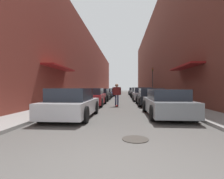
{
  "coord_description": "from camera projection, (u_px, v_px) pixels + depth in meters",
  "views": [
    {
      "loc": [
        0.23,
        -2.87,
        1.36
      ],
      "look_at": [
        -0.74,
        11.1,
        1.22
      ],
      "focal_mm": 28.0,
      "sensor_mm": 36.0,
      "label": 1
    }
  ],
  "objects": [
    {
      "name": "parked_car_left_2",
      "position": [
        101.0,
        95.0,
        18.66
      ],
      "size": [
        1.93,
        4.75,
        1.29
      ],
      "color": "black",
      "rests_on": "ground"
    },
    {
      "name": "curb_strip_right",
      "position": [
        146.0,
        95.0,
        31.86
      ],
      "size": [
        1.8,
        58.66,
        0.12
      ],
      "color": "gray",
      "rests_on": "ground"
    },
    {
      "name": "parked_car_right_1",
      "position": [
        150.0,
        97.0,
        13.57
      ],
      "size": [
        2.04,
        4.29,
        1.32
      ],
      "color": "black",
      "rests_on": "ground"
    },
    {
      "name": "parked_car_right_4",
      "position": [
        136.0,
        93.0,
        29.27
      ],
      "size": [
        1.93,
        4.68,
        1.15
      ],
      "color": "black",
      "rests_on": "ground"
    },
    {
      "name": "parked_car_left_3",
      "position": [
        106.0,
        94.0,
        23.62
      ],
      "size": [
        1.86,
        4.01,
        1.22
      ],
      "color": "navy",
      "rests_on": "ground"
    },
    {
      "name": "manhole_cover",
      "position": [
        135.0,
        139.0,
        4.59
      ],
      "size": [
        0.7,
        0.7,
        0.02
      ],
      "color": "#332D28",
      "rests_on": "ground"
    },
    {
      "name": "curb_strip_left",
      "position": [
        100.0,
        95.0,
        32.44
      ],
      "size": [
        1.8,
        58.66,
        0.12
      ],
      "color": "gray",
      "rests_on": "ground"
    },
    {
      "name": "building_row_right",
      "position": [
        162.0,
        56.0,
        31.59
      ],
      "size": [
        4.9,
        58.66,
        14.24
      ],
      "color": "brown",
      "rests_on": "ground"
    },
    {
      "name": "parked_car_right_3",
      "position": [
        138.0,
        93.0,
        24.23
      ],
      "size": [
        2.01,
        4.28,
        1.41
      ],
      "color": "#232326",
      "rests_on": "ground"
    },
    {
      "name": "parked_car_right_0",
      "position": [
        166.0,
        103.0,
        8.37
      ],
      "size": [
        1.87,
        4.47,
        1.29
      ],
      "color": "gray",
      "rests_on": "ground"
    },
    {
      "name": "parked_car_right_2",
      "position": [
        142.0,
        94.0,
        18.6
      ],
      "size": [
        2.01,
        4.41,
        1.39
      ],
      "color": "#B7B7BC",
      "rests_on": "ground"
    },
    {
      "name": "parked_car_left_4",
      "position": [
        109.0,
        92.0,
        28.44
      ],
      "size": [
        1.95,
        4.43,
        1.27
      ],
      "color": "black",
      "rests_on": "ground"
    },
    {
      "name": "parked_car_right_5",
      "position": [
        134.0,
        91.0,
        34.54
      ],
      "size": [
        2.06,
        3.92,
        1.4
      ],
      "color": "gray",
      "rests_on": "ground"
    },
    {
      "name": "ground",
      "position": [
        123.0,
        97.0,
        26.3
      ],
      "size": [
        129.05,
        129.05,
        0.0
      ],
      "primitive_type": "plane",
      "color": "#4C4947"
    },
    {
      "name": "skateboarder",
      "position": [
        117.0,
        92.0,
        12.74
      ],
      "size": [
        0.63,
        0.78,
        1.66
      ],
      "color": "#B2231E",
      "rests_on": "ground"
    },
    {
      "name": "building_row_left",
      "position": [
        85.0,
        68.0,
        32.59
      ],
      "size": [
        4.9,
        58.66,
        9.99
      ],
      "color": "brown",
      "rests_on": "ground"
    },
    {
      "name": "parked_car_left_1",
      "position": [
        92.0,
        97.0,
        13.43
      ],
      "size": [
        1.89,
        4.12,
        1.33
      ],
      "color": "maroon",
      "rests_on": "ground"
    },
    {
      "name": "parked_car_left_5",
      "position": [
        111.0,
        92.0,
        33.93
      ],
      "size": [
        2.07,
        4.71,
        1.25
      ],
      "color": "navy",
      "rests_on": "ground"
    },
    {
      "name": "traffic_light",
      "position": [
        153.0,
        79.0,
        22.5
      ],
      "size": [
        0.16,
        0.22,
        3.84
      ],
      "color": "#2D2D2D",
      "rests_on": "curb_strip_right"
    },
    {
      "name": "parked_car_left_0",
      "position": [
        72.0,
        104.0,
        7.93
      ],
      "size": [
        1.95,
        4.03,
        1.34
      ],
      "color": "#B7B7BC",
      "rests_on": "ground"
    }
  ]
}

